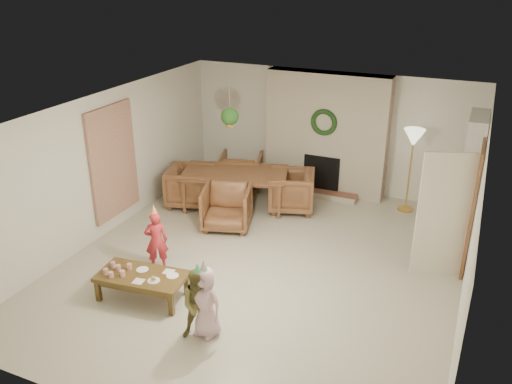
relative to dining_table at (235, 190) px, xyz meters
The scene contains 56 objects.
floor 2.28m from the dining_table, 52.51° to the right, with size 7.00×7.00×0.00m, color #B7B29E.
ceiling 3.11m from the dining_table, 52.51° to the right, with size 7.00×7.00×0.00m, color white.
wall_back 2.37m from the dining_table, 51.40° to the left, with size 7.00×7.00×0.00m, color silver.
wall_front 5.53m from the dining_table, 75.48° to the right, with size 7.00×7.00×0.00m, color silver.
wall_left 2.58m from the dining_table, 132.41° to the right, with size 7.00×7.00×0.00m, color silver.
wall_right 4.80m from the dining_table, 22.22° to the right, with size 7.00×7.00×0.00m, color silver.
fireplace_mass 2.23m from the dining_table, 47.89° to the left, with size 2.50×0.40×2.50m, color #4E1F14.
fireplace_hearth 1.82m from the dining_table, 40.39° to the left, with size 1.60×0.30×0.12m, color maroon.
fireplace_firebox 1.91m from the dining_table, 44.27° to the left, with size 0.75×0.12×0.75m, color black.
fireplace_wreath 2.22m from the dining_table, 43.18° to the left, with size 0.54×0.54×0.10m, color #163614.
floor_lamp_base 3.38m from the dining_table, 21.17° to the left, with size 0.31×0.31×0.03m, color gold.
floor_lamp_post 3.39m from the dining_table, 21.17° to the left, with size 0.03×0.03×1.48m, color gold.
floor_lamp_shade 3.55m from the dining_table, 21.17° to the left, with size 0.39×0.39×0.33m, color beige.
bookshelf_carcass 4.31m from the dining_table, ahead, with size 0.30×1.00×2.20m, color white.
bookshelf_shelf_a 4.22m from the dining_table, ahead, with size 0.30×0.92×0.03m, color white.
bookshelf_shelf_b 4.25m from the dining_table, ahead, with size 0.30×0.92×0.03m, color white.
bookshelf_shelf_c 4.31m from the dining_table, ahead, with size 0.30×0.92×0.03m, color white.
bookshelf_shelf_d 4.41m from the dining_table, ahead, with size 0.30×0.92×0.03m, color white.
books_row_lower 4.19m from the dining_table, ahead, with size 0.20×0.40×0.24m, color #B22023.
books_row_mid 4.25m from the dining_table, ahead, with size 0.20×0.44×0.24m, color navy.
books_row_upper 4.31m from the dining_table, ahead, with size 0.20×0.36×0.22m, color #AE8E25.
door_frame 4.42m from the dining_table, ahead, with size 0.05×0.86×2.04m, color brown.
door_leaf 4.12m from the dining_table, 13.73° to the right, with size 0.05×0.80×2.00m, color beige.
curtain_panel 2.42m from the dining_table, 135.10° to the right, with size 0.06×1.20×2.00m, color tan.
dining_table is the anchor object (origin of this frame).
dining_chair_near 0.89m from the dining_table, 73.22° to the right, with size 0.84×0.87×0.79m, color brown.
dining_chair_far 0.89m from the dining_table, 106.78° to the left, with size 0.84×0.87×0.79m, color brown.
dining_chair_left 0.89m from the dining_table, 163.22° to the right, with size 0.84×0.87×0.79m, color brown.
dining_chair_right 1.12m from the dining_table, 16.78° to the left, with size 0.84×0.87×0.79m, color brown.
hanging_plant_cord 1.82m from the dining_table, 76.36° to the right, with size 0.01×0.01×0.70m, color tan.
hanging_plant_pot 1.47m from the dining_table, 76.36° to the right, with size 0.16×0.16×0.12m, color #965F30.
hanging_plant_foliage 1.59m from the dining_table, 76.36° to the right, with size 0.32×0.32×0.32m, color #1B4617.
coffee_table_top 3.35m from the dining_table, 87.46° to the right, with size 1.26×0.63×0.06m, color brown.
coffee_table_apron 3.35m from the dining_table, 87.46° to the right, with size 1.17×0.54×0.08m, color brown.
coffee_leg_fl 3.70m from the dining_table, 96.12° to the right, with size 0.07×0.07×0.33m, color brown.
coffee_leg_fr 3.63m from the dining_table, 78.08° to the right, with size 0.07×0.07×0.33m, color brown.
coffee_leg_bl 3.20m from the dining_table, 98.12° to the right, with size 0.07×0.07×0.33m, color brown.
coffee_leg_br 3.11m from the dining_table, 77.16° to the right, with size 0.07×0.07×0.33m, color brown.
cup_a 3.56m from the dining_table, 95.13° to the right, with size 0.07×0.07×0.09m, color silver.
cup_b 3.37m from the dining_table, 95.79° to the right, with size 0.07×0.07×0.09m, color silver.
cup_c 3.59m from the dining_table, 93.15° to the right, with size 0.07×0.07×0.09m, color silver.
cup_d 3.40m from the dining_table, 93.69° to the right, with size 0.07×0.07×0.09m, color silver.
cup_e 3.49m from the dining_table, 91.16° to the right, with size 0.07×0.07×0.09m, color silver.
cup_f 3.30m from the dining_table, 91.60° to the right, with size 0.07×0.07×0.09m, color silver.
plate_a 3.24m from the dining_table, 88.45° to the right, with size 0.18×0.18×0.01m, color white.
plate_b 3.44m from the dining_table, 83.31° to the right, with size 0.18×0.18×0.01m, color white.
plate_c 3.26m from the dining_table, 79.86° to the right, with size 0.18×0.18×0.01m, color white.
food_scoop 3.44m from the dining_table, 83.31° to the right, with size 0.07×0.07×0.07m, color tan.
napkin_left 3.53m from the dining_table, 86.48° to the right, with size 0.15×0.15×0.01m, color #FFBBC6.
napkin_right 3.17m from the dining_table, 81.52° to the right, with size 0.15×0.15×0.01m, color #FFBBC6.
child_red 2.59m from the dining_table, 92.29° to the right, with size 0.36×0.24×0.98m, color red.
party_hat_red 2.67m from the dining_table, 92.29° to the right, with size 0.13×0.13×0.19m, color gold.
child_plaid 4.00m from the dining_table, 70.59° to the right, with size 0.48×0.37×0.98m, color brown.
party_hat_plaid 4.05m from the dining_table, 70.59° to the right, with size 0.12×0.12×0.16m, color #51BD74.
child_pink 3.95m from the dining_table, 69.57° to the right, with size 0.48×0.31×0.99m, color beige.
party_hat_pink 4.01m from the dining_table, 69.57° to the right, with size 0.13×0.13×0.18m, color #A9AAB0.
Camera 1 is at (2.88, -6.84, 4.48)m, focal length 37.30 mm.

